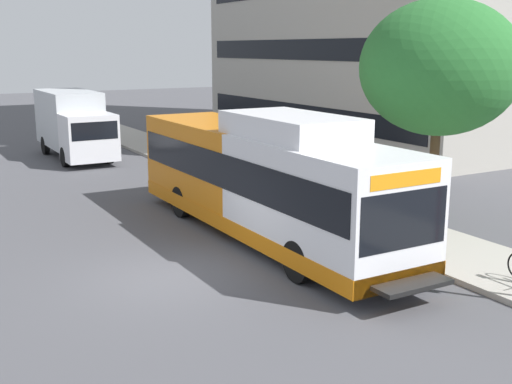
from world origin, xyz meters
TOP-DOWN VIEW (x-y plane):
  - ground_plane at (0.00, 8.00)m, footprint 120.00×120.00m
  - sidewalk_curb at (7.00, 6.00)m, footprint 3.00×56.00m
  - transit_bus at (3.56, 1.76)m, footprint 2.58×12.25m
  - street_tree_near_stop at (8.20, -0.16)m, footprint 4.53×4.53m
  - box_truck_background at (2.38, 18.09)m, footprint 2.32×7.01m

SIDE VIEW (x-z plane):
  - ground_plane at x=0.00m, z-range 0.00..0.00m
  - sidewalk_curb at x=7.00m, z-range 0.00..0.14m
  - transit_bus at x=3.56m, z-range -0.12..3.53m
  - box_truck_background at x=2.38m, z-range 0.12..3.37m
  - street_tree_near_stop at x=8.20m, z-range 1.49..8.07m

